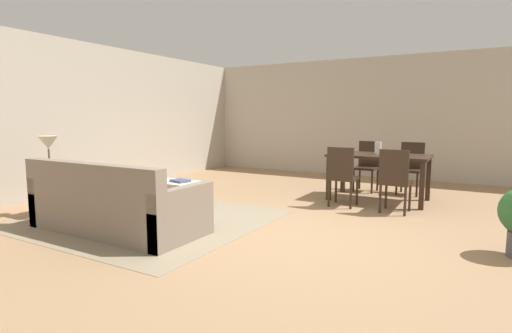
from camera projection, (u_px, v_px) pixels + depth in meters
The scene contains 15 objects.
ground_plane at pixel (300, 234), 4.66m from camera, with size 10.80×10.80×0.00m, color #9E7A56.
wall_back at pixel (391, 118), 8.79m from camera, with size 9.00×0.12×2.70m, color #BCB2A0.
wall_left at pixel (83, 118), 7.15m from camera, with size 0.12×11.00×2.70m, color #BCB2A0.
area_rug at pixel (150, 219), 5.33m from camera, with size 3.00×2.80×0.01m, color gray.
couch at pixel (115, 207), 4.75m from camera, with size 2.17×0.94×0.86m.
ottoman_table at pixel (174, 194), 5.80m from camera, with size 0.98×0.47×0.44m.
side_table at pixel (51, 183), 5.49m from camera, with size 0.40×0.40×0.58m.
table_lamp at pixel (48, 144), 5.42m from camera, with size 0.26×0.26×0.53m.
dining_table at pixel (379, 160), 6.47m from camera, with size 1.56×0.88×0.76m.
dining_chair_near_left at pixel (342, 173), 6.01m from camera, with size 0.40×0.40×0.92m.
dining_chair_near_right at pixel (395, 177), 5.59m from camera, with size 0.41×0.41×0.92m.
dining_chair_far_left at pixel (368, 163), 7.34m from camera, with size 0.42×0.42×0.92m.
dining_chair_far_right at pixel (411, 165), 7.03m from camera, with size 0.43×0.43×0.92m.
vase_centerpiece at pixel (378, 148), 6.47m from camera, with size 0.11×0.11×0.20m, color silver.
book_on_ottoman at pixel (180, 181), 5.72m from camera, with size 0.26×0.20×0.03m, color #3F4C72.
Camera 1 is at (1.81, -4.18, 1.37)m, focal length 27.74 mm.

